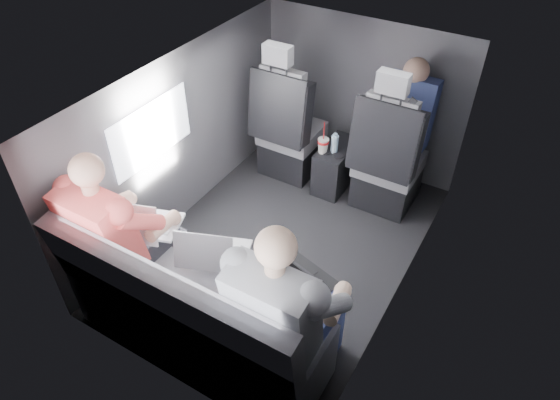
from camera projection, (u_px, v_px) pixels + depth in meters
The scene contains 20 objects.
floor at pixel (285, 245), 3.84m from camera, with size 2.60×2.60×0.00m, color black.
ceiling at pixel (286, 84), 2.97m from camera, with size 2.60×2.60×0.00m, color #B2B2AD.
panel_left at pixel (182, 138), 3.76m from camera, with size 0.02×2.60×1.35m, color #56565B.
panel_right at pixel (412, 220), 3.05m from camera, with size 0.02×2.60×1.35m, color #56565B.
panel_front at pixel (361, 96), 4.26m from camera, with size 1.80×0.02×1.35m, color #56565B.
panel_back at pixel (157, 306), 2.54m from camera, with size 1.80×0.02×1.35m, color #56565B.
side_window at pixel (152, 132), 3.41m from camera, with size 0.02×0.75×0.42m, color white.
seatbelt at pixel (386, 132), 3.59m from camera, with size 0.05×0.01×0.65m, color black.
front_seat_left at pixel (289, 134), 4.31m from camera, with size 0.52×0.58×1.26m.
front_seat_right at pixel (387, 165), 3.96m from camera, with size 0.52×0.58×1.26m.
center_console at pixel (336, 166), 4.29m from camera, with size 0.24×0.48×0.41m.
rear_bench at pixel (194, 318), 2.93m from camera, with size 1.60×0.57×0.92m.
soda_cup at pixel (323, 145), 4.05m from camera, with size 0.09×0.09×0.28m.
water_bottle at pixel (335, 144), 4.05m from camera, with size 0.06×0.06×0.17m.
laptop_white at pixel (143, 224), 3.08m from camera, with size 0.44×0.45×0.27m.
laptop_silver at pixel (214, 252), 2.90m from camera, with size 0.41×0.42×0.24m.
laptop_black at pixel (297, 279), 2.73m from camera, with size 0.41×0.41×0.25m.
passenger_rear_left at pixel (121, 232), 3.01m from camera, with size 0.53×0.64×1.27m.
passenger_rear_right at pixel (287, 310), 2.55m from camera, with size 0.54×0.66×1.29m.
passenger_front_right at pixel (408, 114), 3.90m from camera, with size 0.39×0.39×0.77m.
Camera 1 is at (1.36, -2.37, 2.72)m, focal length 32.00 mm.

